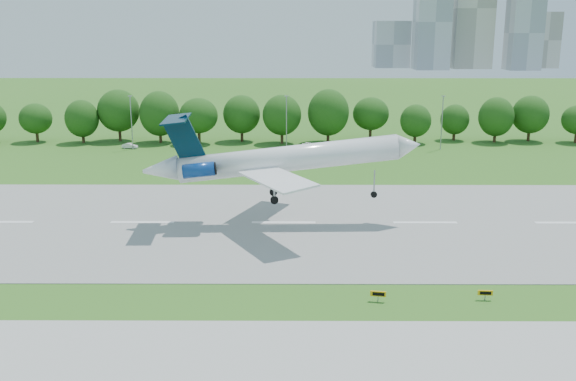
% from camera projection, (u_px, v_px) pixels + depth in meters
% --- Properties ---
extents(ground, '(600.00, 600.00, 0.00)m').
position_uv_depth(ground, '(474.00, 294.00, 66.24)').
color(ground, '#2D641A').
rests_on(ground, ground).
extents(runway, '(400.00, 45.00, 0.08)m').
position_uv_depth(runway, '(425.00, 223.00, 90.47)').
color(runway, gray).
rests_on(runway, ground).
extents(tree_line, '(288.40, 8.40, 10.40)m').
position_uv_depth(tree_line, '(370.00, 117.00, 153.92)').
color(tree_line, '#382314').
rests_on(tree_line, ground).
extents(light_poles, '(175.90, 0.25, 12.19)m').
position_uv_depth(light_poles, '(364.00, 122.00, 144.20)').
color(light_poles, gray).
rests_on(light_poles, ground).
extents(skyline, '(127.00, 52.00, 80.00)m').
position_uv_depth(skyline, '(466.00, 23.00, 437.04)').
color(skyline, '#B2B2B7').
rests_on(skyline, ground).
extents(airliner, '(38.73, 28.04, 12.07)m').
position_uv_depth(airliner, '(274.00, 159.00, 88.21)').
color(airliner, white).
rests_on(airliner, ground).
extents(taxi_sign_left, '(1.50, 0.29, 1.05)m').
position_uv_depth(taxi_sign_left, '(485.00, 293.00, 64.62)').
color(taxi_sign_left, gray).
rests_on(taxi_sign_left, ground).
extents(taxi_sign_centre, '(1.60, 0.47, 1.12)m').
position_uv_depth(taxi_sign_centre, '(378.00, 294.00, 64.25)').
color(taxi_sign_centre, gray).
rests_on(taxi_sign_centre, ground).
extents(service_vehicle_a, '(3.74, 1.95, 1.17)m').
position_uv_depth(service_vehicle_a, '(130.00, 146.00, 146.91)').
color(service_vehicle_a, silver).
rests_on(service_vehicle_a, ground).
extents(service_vehicle_b, '(3.61, 1.81, 1.18)m').
position_uv_depth(service_vehicle_b, '(309.00, 145.00, 148.43)').
color(service_vehicle_b, white).
rests_on(service_vehicle_b, ground).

